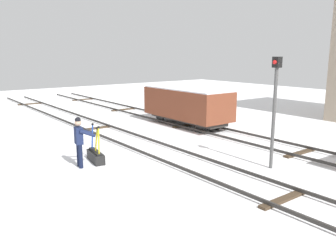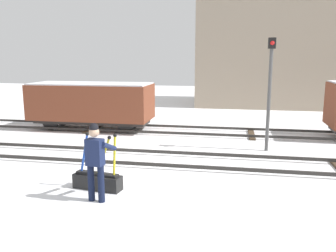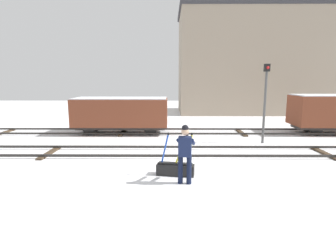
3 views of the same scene
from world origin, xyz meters
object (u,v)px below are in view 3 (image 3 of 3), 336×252
Objects in this scene: rail_worker at (185,150)px; signal_post at (265,96)px; switch_lever_frame at (176,168)px; freight_car_back_track at (121,113)px.

rail_worker is 0.47× the size of signal_post.
rail_worker is at bearing -128.37° from signal_post.
switch_lever_frame is 7.72m from freight_car_back_track.
rail_worker is at bearing -66.88° from freight_car_back_track.
freight_car_back_track is at bearing 161.86° from signal_post.
signal_post is (4.45, 4.58, 2.12)m from switch_lever_frame.
rail_worker reaches higher than switch_lever_frame.
switch_lever_frame is 0.27× the size of freight_car_back_track.
signal_post is at bearing 55.55° from switch_lever_frame.
switch_lever_frame is at bearing -134.16° from signal_post.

